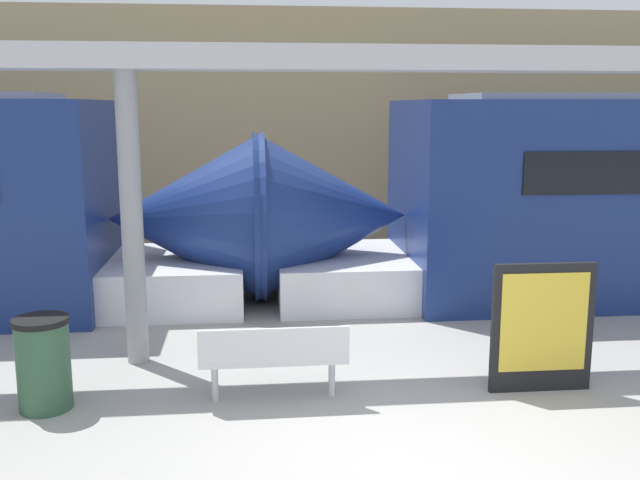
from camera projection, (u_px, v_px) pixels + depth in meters
The scene contains 7 objects.
ground_plane at pixel (409, 464), 6.08m from camera, with size 60.00×60.00×0.00m, color #9E9B96.
station_wall at pixel (311, 131), 14.95m from camera, with size 56.00×0.20×5.00m, color tan.
bench_near at pixel (274, 355), 7.29m from camera, with size 1.53×0.45×0.83m.
trash_bin at pixel (44, 363), 7.12m from camera, with size 0.55×0.55×0.95m.
poster_board at pixel (542, 327), 7.53m from camera, with size 1.11×0.07×1.40m.
support_column_near at pixel (132, 221), 8.22m from camera, with size 0.25×0.25×3.41m, color gray.
canopy_beam at pixel (124, 57), 7.88m from camera, with size 28.00×0.60×0.28m, color #B7B7BC.
Camera 1 is at (-1.31, -5.51, 3.01)m, focal length 40.00 mm.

